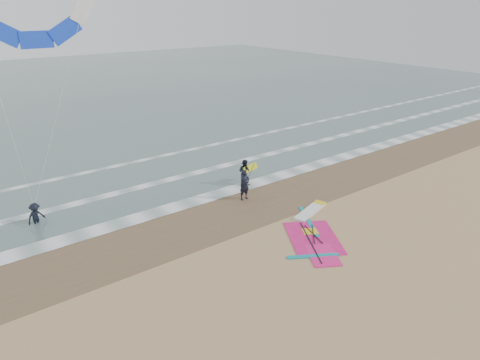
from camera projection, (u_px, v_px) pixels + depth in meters
ground at (334, 247)px, 20.17m from camera, size 120.00×120.00×0.00m
sea_water at (54, 91)px, 55.71m from camera, size 120.00×80.00×0.02m
wet_sand_band at (255, 203)px, 24.61m from camera, size 120.00×5.00×0.01m
foam_waterline at (212, 179)px, 27.89m from camera, size 120.00×9.15×0.02m
windsurf_rig at (313, 230)px, 21.58m from camera, size 5.66×5.35×0.14m
person_standing at (245, 185)px, 24.72m from camera, size 0.67×0.44×1.84m
person_walking at (244, 172)px, 26.82m from camera, size 0.86×0.97×1.66m
person_wading at (35, 211)px, 21.99m from camera, size 1.12×0.90×1.52m
held_pole at (249, 177)px, 24.72m from camera, size 0.17×0.86×1.82m
carried_kiteboard at (250, 168)px, 26.88m from camera, size 1.30×0.51×0.39m
surf_kite at (34, 25)px, 22.35m from camera, size 6.94×3.49×10.38m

